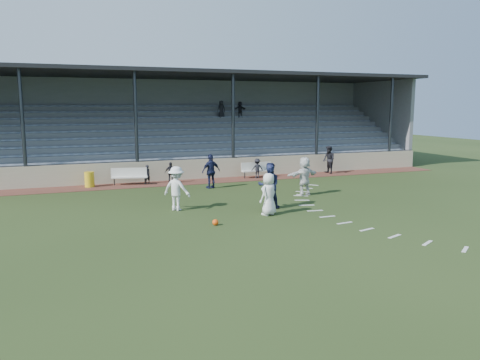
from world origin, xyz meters
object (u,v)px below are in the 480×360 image
(player_navy_lead, at_px, (271,187))
(official, at_px, (329,160))
(player_white_lead, at_px, (269,194))
(bench_right, at_px, (257,168))
(trash_bin, at_px, (89,179))
(bench_left, at_px, (129,175))
(football, at_px, (215,222))

(player_navy_lead, distance_m, official, 11.75)
(player_white_lead, bearing_deg, official, -159.51)
(bench_right, xyz_separation_m, player_white_lead, (-3.48, -9.55, 0.29))
(bench_right, xyz_separation_m, trash_bin, (-9.99, 0.05, -0.15))
(bench_left, relative_size, official, 1.11)
(trash_bin, bearing_deg, player_white_lead, -55.84)
(player_white_lead, relative_size, player_navy_lead, 0.89)
(bench_right, relative_size, football, 8.57)
(player_navy_lead, bearing_deg, official, 18.56)
(player_white_lead, xyz_separation_m, player_navy_lead, (0.54, 0.94, 0.11))
(bench_left, relative_size, football, 8.72)
(trash_bin, xyz_separation_m, official, (15.13, -0.13, 0.50))
(football, bearing_deg, trash_bin, 110.68)
(player_navy_lead, relative_size, official, 1.07)
(player_navy_lead, xyz_separation_m, official, (8.08, 8.53, -0.04))
(bench_left, distance_m, official, 12.98)
(bench_left, height_order, official, official)
(trash_bin, bearing_deg, bench_left, 0.20)
(player_navy_lead, bearing_deg, trash_bin, 101.16)
(trash_bin, bearing_deg, bench_right, -0.28)
(bench_right, distance_m, official, 5.16)
(official, bearing_deg, trash_bin, -93.75)
(trash_bin, relative_size, player_white_lead, 0.48)
(football, bearing_deg, player_white_lead, 18.38)
(football, height_order, player_white_lead, player_white_lead)
(bench_left, xyz_separation_m, official, (12.97, -0.13, 0.35))
(trash_bin, relative_size, official, 0.46)
(official, bearing_deg, bench_right, -94.14)
(football, xyz_separation_m, player_white_lead, (2.57, 0.85, 0.75))
(trash_bin, bearing_deg, player_navy_lead, -50.82)
(player_white_lead, distance_m, player_navy_lead, 1.09)
(player_navy_lead, height_order, official, player_navy_lead)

